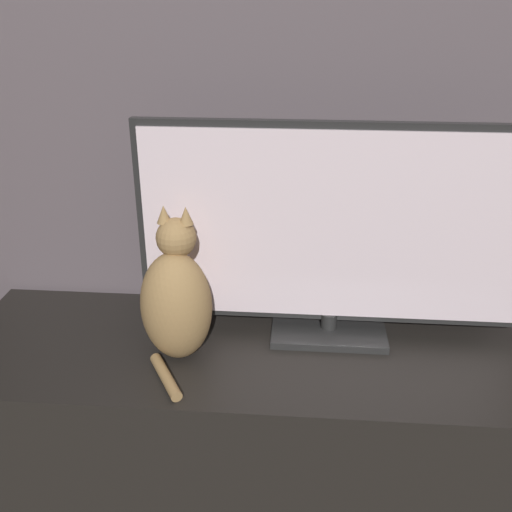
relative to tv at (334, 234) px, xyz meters
name	(u,v)px	position (x,y,z in m)	size (l,w,h in m)	color
wall_back	(255,36)	(-0.22, 0.23, 0.47)	(4.80, 0.05, 2.60)	#564C51
tv_stand	(246,425)	(-0.22, -0.09, -0.57)	(1.56, 0.54, 0.53)	black
tv	(334,234)	(0.00, 0.00, 0.00)	(1.03, 0.19, 0.59)	black
cat	(177,299)	(-0.39, -0.13, -0.14)	(0.20, 0.29, 0.40)	#997547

